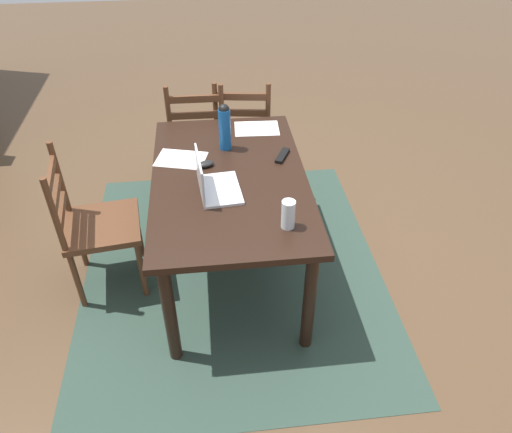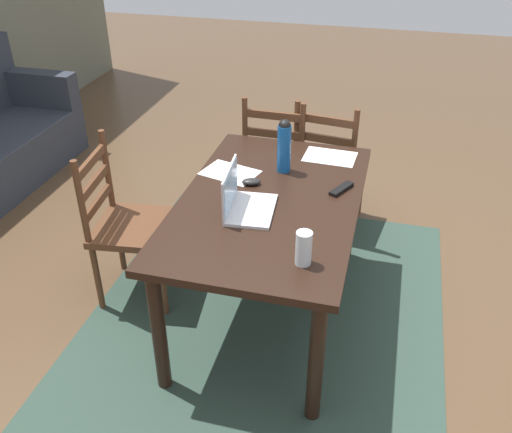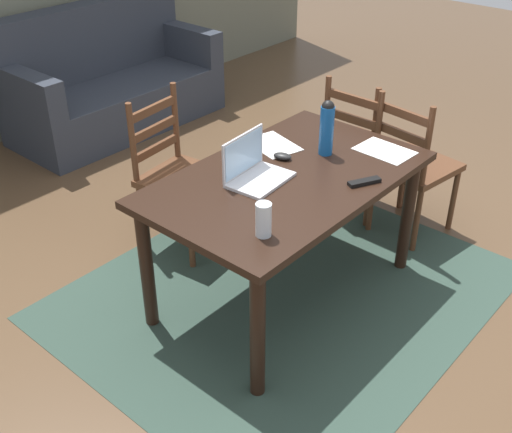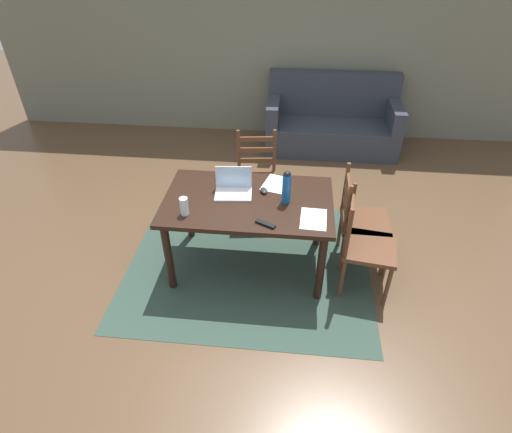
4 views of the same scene
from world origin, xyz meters
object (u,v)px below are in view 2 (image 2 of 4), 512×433
chair_right_near (329,166)px  computer_mouse (251,182)px  water_bottle (283,145)px  drinking_glass (304,248)px  chair_right_far (278,160)px  dining_table (270,215)px  tv_remote (341,189)px  chair_far_head (128,225)px  laptop (242,200)px

chair_right_near → computer_mouse: 1.00m
water_bottle → drinking_glass: water_bottle is taller
chair_right_far → water_bottle: water_bottle is taller
dining_table → tv_remote: tv_remote is taller
chair_far_head → tv_remote: bearing=-80.9°
tv_remote → dining_table: bearing=54.4°
laptop → water_bottle: water_bottle is taller
computer_mouse → drinking_glass: bearing=-164.8°
chair_far_head → chair_right_near: bearing=-44.0°
dining_table → chair_right_far: (1.02, 0.18, -0.19)m
chair_right_far → laptop: 1.22m
dining_table → water_bottle: water_bottle is taller
laptop → tv_remote: (0.32, -0.45, -0.05)m
chair_right_near → drinking_glass: 1.56m
dining_table → laptop: (-0.14, 0.11, 0.16)m
water_bottle → computer_mouse: (-0.20, 0.13, -0.14)m
chair_right_near → drinking_glass: chair_right_near is taller
laptop → tv_remote: 0.55m
chair_right_near → computer_mouse: (-0.90, 0.31, 0.30)m
dining_table → drinking_glass: size_ratio=9.40×
chair_right_near → water_bottle: water_bottle is taller
dining_table → laptop: bearing=143.1°
chair_far_head → water_bottle: (0.33, -0.82, 0.44)m
drinking_glass → computer_mouse: 0.73m
chair_far_head → tv_remote: (0.19, -1.16, 0.30)m
chair_far_head → computer_mouse: bearing=-79.3°
laptop → tv_remote: size_ratio=1.99×
laptop → drinking_glass: 0.51m
tv_remote → laptop: bearing=62.3°
chair_far_head → drinking_glass: bearing=-114.2°
dining_table → computer_mouse: computer_mouse is taller
dining_table → water_bottle: bearing=0.8°
laptop → computer_mouse: size_ratio=3.39×
dining_table → laptop: size_ratio=4.33×
water_bottle → tv_remote: (-0.15, -0.35, -0.15)m
computer_mouse → tv_remote: bearing=-100.5°
chair_far_head → laptop: 0.80m
chair_right_far → chair_right_near: same height
chair_far_head → laptop: bearing=-100.8°
tv_remote → drinking_glass: bearing=109.9°
chair_right_far → tv_remote: bearing=-148.2°
drinking_glass → computer_mouse: (0.62, 0.39, -0.06)m
chair_right_near → laptop: 1.25m
computer_mouse → tv_remote: 0.48m
chair_right_near → chair_far_head: bearing=136.0°
chair_far_head → chair_right_far: size_ratio=1.00×
laptop → computer_mouse: bearing=5.4°
chair_right_far → dining_table: bearing=-170.0°
chair_far_head → chair_right_far: same height
chair_far_head → chair_right_near: same height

